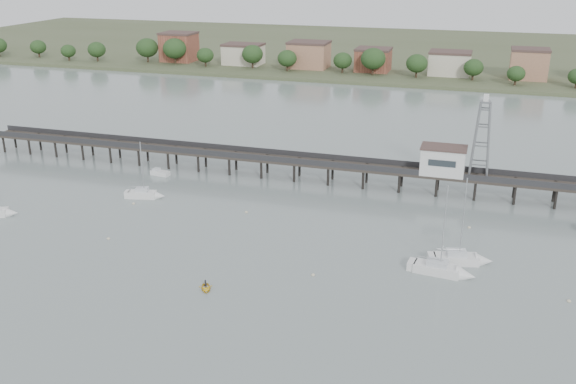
{
  "coord_description": "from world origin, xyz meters",
  "views": [
    {
      "loc": [
        31.07,
        -57.65,
        43.06
      ],
      "look_at": [
        0.22,
        42.0,
        4.0
      ],
      "focal_mm": 40.0,
      "sensor_mm": 36.0,
      "label": 1
    }
  ],
  "objects_px": {
    "pier": "(314,163)",
    "white_tender": "(160,173)",
    "lattice_tower": "(482,140)",
    "sailboat_b": "(147,195)",
    "sailboat_d": "(447,271)",
    "yellow_dinghy": "(206,289)",
    "sailboat_c": "(466,259)"
  },
  "relations": [
    {
      "from": "sailboat_b",
      "to": "sailboat_c",
      "type": "bearing_deg",
      "value": -22.69
    },
    {
      "from": "lattice_tower",
      "to": "sailboat_c",
      "type": "height_order",
      "value": "lattice_tower"
    },
    {
      "from": "sailboat_b",
      "to": "white_tender",
      "type": "relative_size",
      "value": 2.76
    },
    {
      "from": "sailboat_d",
      "to": "white_tender",
      "type": "bearing_deg",
      "value": 162.04
    },
    {
      "from": "sailboat_c",
      "to": "sailboat_d",
      "type": "xyz_separation_m",
      "value": [
        -2.34,
        -4.59,
        -0.0
      ]
    },
    {
      "from": "sailboat_c",
      "to": "yellow_dinghy",
      "type": "bearing_deg",
      "value": -163.99
    },
    {
      "from": "sailboat_c",
      "to": "sailboat_b",
      "type": "relative_size",
      "value": 1.24
    },
    {
      "from": "yellow_dinghy",
      "to": "lattice_tower",
      "type": "bearing_deg",
      "value": 27.52
    },
    {
      "from": "pier",
      "to": "white_tender",
      "type": "relative_size",
      "value": 36.4
    },
    {
      "from": "sailboat_d",
      "to": "sailboat_c",
      "type": "bearing_deg",
      "value": 69.51
    },
    {
      "from": "sailboat_d",
      "to": "yellow_dinghy",
      "type": "xyz_separation_m",
      "value": [
        -31.08,
        -13.93,
        -0.64
      ]
    },
    {
      "from": "pier",
      "to": "lattice_tower",
      "type": "distance_m",
      "value": 32.34
    },
    {
      "from": "lattice_tower",
      "to": "sailboat_c",
      "type": "relative_size",
      "value": 1.1
    },
    {
      "from": "sailboat_d",
      "to": "sailboat_b",
      "type": "relative_size",
      "value": 1.25
    },
    {
      "from": "pier",
      "to": "sailboat_d",
      "type": "relative_size",
      "value": 10.51
    },
    {
      "from": "sailboat_c",
      "to": "yellow_dinghy",
      "type": "distance_m",
      "value": 38.21
    },
    {
      "from": "pier",
      "to": "sailboat_c",
      "type": "bearing_deg",
      "value": -42.89
    },
    {
      "from": "lattice_tower",
      "to": "white_tender",
      "type": "distance_m",
      "value": 63.85
    },
    {
      "from": "pier",
      "to": "sailboat_b",
      "type": "height_order",
      "value": "sailboat_b"
    },
    {
      "from": "pier",
      "to": "white_tender",
      "type": "distance_m",
      "value": 31.92
    },
    {
      "from": "pier",
      "to": "yellow_dinghy",
      "type": "xyz_separation_m",
      "value": [
        -2.44,
        -47.3,
        -3.79
      ]
    },
    {
      "from": "pier",
      "to": "sailboat_c",
      "type": "height_order",
      "value": "sailboat_c"
    },
    {
      "from": "sailboat_c",
      "to": "yellow_dinghy",
      "type": "relative_size",
      "value": 5.34
    },
    {
      "from": "sailboat_d",
      "to": "sailboat_b",
      "type": "xyz_separation_m",
      "value": [
        -55.73,
        14.79,
        0.02
      ]
    },
    {
      "from": "white_tender",
      "to": "yellow_dinghy",
      "type": "relative_size",
      "value": 1.56
    },
    {
      "from": "pier",
      "to": "sailboat_b",
      "type": "bearing_deg",
      "value": -145.56
    },
    {
      "from": "lattice_tower",
      "to": "sailboat_b",
      "type": "height_order",
      "value": "lattice_tower"
    },
    {
      "from": "lattice_tower",
      "to": "sailboat_b",
      "type": "bearing_deg",
      "value": -162.41
    },
    {
      "from": "sailboat_d",
      "to": "white_tender",
      "type": "xyz_separation_m",
      "value": [
        -59.8,
        27.27,
        -0.16
      ]
    },
    {
      "from": "white_tender",
      "to": "yellow_dinghy",
      "type": "height_order",
      "value": "white_tender"
    },
    {
      "from": "pier",
      "to": "lattice_tower",
      "type": "xyz_separation_m",
      "value": [
        31.5,
        0.0,
        7.31
      ]
    },
    {
      "from": "sailboat_d",
      "to": "white_tender",
      "type": "relative_size",
      "value": 3.46
    }
  ]
}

